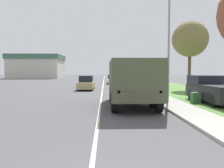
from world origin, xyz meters
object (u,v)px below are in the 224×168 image
car_nearest_ahead (86,83)px  lamp_post (166,31)px  military_truck (131,80)px  pickup_truck (212,90)px  car_second_ahead (113,80)px

car_nearest_ahead → lamp_post: lamp_post is taller
military_truck → car_nearest_ahead: military_truck is taller
military_truck → pickup_truck: (5.55, 1.18, -0.73)m
car_second_ahead → pickup_truck: 23.20m
car_nearest_ahead → pickup_truck: (9.27, -10.65, 0.14)m
car_second_ahead → lamp_post: size_ratio=0.58×
military_truck → car_nearest_ahead: 12.44m
pickup_truck → lamp_post: bearing=160.8°
car_second_ahead → lamp_post: (3.01, -21.45, 4.22)m
car_nearest_ahead → pickup_truck: pickup_truck is taller
car_nearest_ahead → car_second_ahead: bearing=73.9°
car_nearest_ahead → car_second_ahead: size_ratio=0.96×
military_truck → pickup_truck: 5.72m
car_nearest_ahead → car_second_ahead: car_nearest_ahead is taller
car_nearest_ahead → lamp_post: 12.32m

